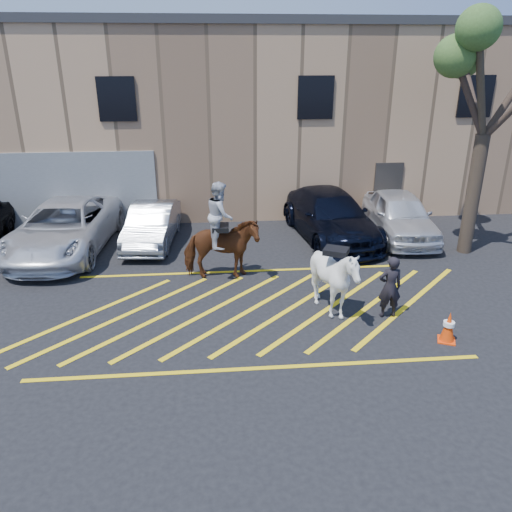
{
  "coord_description": "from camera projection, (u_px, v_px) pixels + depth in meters",
  "views": [
    {
      "loc": [
        -0.83,
        -11.46,
        6.06
      ],
      "look_at": [
        0.24,
        0.2,
        1.3
      ],
      "focal_mm": 35.0,
      "sensor_mm": 36.0,
      "label": 1
    }
  ],
  "objects": [
    {
      "name": "saddled_white",
      "position": [
        334.0,
        279.0,
        12.16
      ],
      "size": [
        2.14,
        2.23,
        1.9
      ],
      "color": "white",
      "rests_on": "ground"
    },
    {
      "name": "mounted_bay",
      "position": [
        221.0,
        241.0,
        14.09
      ],
      "size": [
        2.19,
        1.06,
        2.85
      ],
      "color": "#5A2F15",
      "rests_on": "ground"
    },
    {
      "name": "warehouse",
      "position": [
        227.0,
        111.0,
        22.61
      ],
      "size": [
        32.42,
        10.2,
        7.3
      ],
      "color": "tan",
      "rests_on": "ground"
    },
    {
      "name": "tree",
      "position": [
        494.0,
        67.0,
        14.33
      ],
      "size": [
        3.99,
        4.37,
        7.31
      ],
      "color": "#403527",
      "rests_on": "ground"
    },
    {
      "name": "ground",
      "position": [
        248.0,
        306.0,
        12.92
      ],
      "size": [
        90.0,
        90.0,
        0.0
      ],
      "primitive_type": "plane",
      "color": "black",
      "rests_on": "ground"
    },
    {
      "name": "traffic_cone",
      "position": [
        448.0,
        327.0,
        11.2
      ],
      "size": [
        0.5,
        0.5,
        0.73
      ],
      "color": "#FF3E0A",
      "rests_on": "ground"
    },
    {
      "name": "hatching_zone",
      "position": [
        249.0,
        311.0,
        12.64
      ],
      "size": [
        12.6,
        5.12,
        0.01
      ],
      "color": "yellow",
      "rests_on": "ground"
    },
    {
      "name": "handler",
      "position": [
        390.0,
        287.0,
        12.11
      ],
      "size": [
        0.58,
        0.38,
        1.59
      ],
      "primitive_type": "imported",
      "rotation": [
        0.0,
        0.0,
        3.15
      ],
      "color": "black",
      "rests_on": "ground"
    },
    {
      "name": "car_silver_sedan",
      "position": [
        152.0,
        225.0,
        16.95
      ],
      "size": [
        1.77,
        4.17,
        1.34
      ],
      "primitive_type": "imported",
      "rotation": [
        0.0,
        0.0,
        -0.09
      ],
      "color": "#8E939B",
      "rests_on": "ground"
    },
    {
      "name": "car_white_pickup",
      "position": [
        64.0,
        228.0,
        16.21
      ],
      "size": [
        3.12,
        6.01,
        1.62
      ],
      "primitive_type": "imported",
      "rotation": [
        0.0,
        0.0,
        -0.08
      ],
      "color": "silver",
      "rests_on": "ground"
    },
    {
      "name": "car_white_suv",
      "position": [
        399.0,
        215.0,
        17.56
      ],
      "size": [
        2.15,
        4.75,
        1.58
      ],
      "primitive_type": "imported",
      "rotation": [
        0.0,
        0.0,
        -0.06
      ],
      "color": "silver",
      "rests_on": "ground"
    },
    {
      "name": "car_blue_suv",
      "position": [
        330.0,
        215.0,
        17.45
      ],
      "size": [
        2.99,
        5.81,
        1.61
      ],
      "primitive_type": "imported",
      "rotation": [
        0.0,
        0.0,
        0.14
      ],
      "color": "black",
      "rests_on": "ground"
    }
  ]
}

